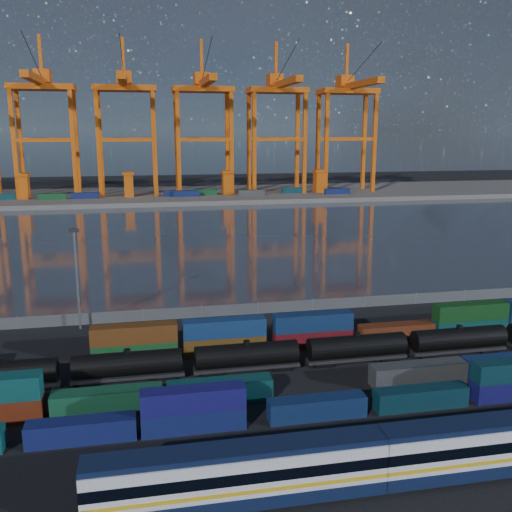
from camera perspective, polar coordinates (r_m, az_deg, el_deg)
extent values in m
plane|color=black|center=(75.67, 4.56, -12.31)|extent=(700.00, 700.00, 0.00)
plane|color=#2F3644|center=(174.94, -4.83, 2.02)|extent=(700.00, 700.00, 0.00)
cube|color=#514F4C|center=(278.33, -7.33, 6.07)|extent=(700.00, 70.00, 2.00)
cone|color=#1E2630|center=(1691.23, -18.45, 19.66)|extent=(1100.00, 1100.00, 520.00)
cone|color=#1E2630|center=(1691.99, -4.01, 19.21)|extent=(1040.00, 1040.00, 460.00)
cone|color=#1E2630|center=(1784.35, 9.48, 17.43)|extent=(960.00, 960.00, 380.00)
cone|color=#1E2630|center=(1931.00, 19.57, 15.32)|extent=(840.00, 840.00, 300.00)
cube|color=silver|center=(52.10, -1.77, -20.91)|extent=(26.05, 3.13, 3.96)
cube|color=#0E1733|center=(53.28, -1.76, -22.78)|extent=(26.05, 3.19, 1.25)
cube|color=#0E1733|center=(50.90, -1.79, -18.80)|extent=(26.05, 2.81, 0.52)
cube|color=gold|center=(52.56, -1.77, -21.66)|extent=(26.08, 3.22, 0.38)
cube|color=black|center=(51.87, -1.78, -20.52)|extent=(26.08, 3.22, 1.04)
cube|color=black|center=(55.55, 8.30, -21.99)|extent=(3.13, 2.08, 0.73)
cube|color=silver|center=(61.29, 24.10, -16.58)|extent=(26.05, 3.13, 3.96)
cube|color=#0E1733|center=(62.29, 23.92, -18.26)|extent=(26.05, 3.19, 1.25)
cube|color=gold|center=(61.69, 24.03, -17.26)|extent=(26.08, 3.22, 0.38)
cube|color=black|center=(61.10, 24.14, -16.23)|extent=(26.08, 3.22, 1.04)
cube|color=black|center=(58.28, 16.01, -20.56)|extent=(3.13, 2.08, 0.73)
cube|color=navy|center=(64.43, -17.04, -16.34)|extent=(11.17, 2.27, 2.42)
cube|color=navy|center=(64.18, -6.25, -15.95)|extent=(11.17, 2.27, 2.42)
cube|color=navy|center=(63.06, -6.30, -14.01)|extent=(11.17, 2.27, 2.42)
cube|color=navy|center=(66.57, 6.11, -14.83)|extent=(11.17, 2.27, 2.42)
cube|color=#0A2B39|center=(71.07, 16.13, -13.43)|extent=(11.17, 2.27, 2.42)
cube|color=#154E31|center=(69.46, -14.61, -13.84)|extent=(12.49, 2.54, 2.71)
cube|color=#0C3F41|center=(69.76, -3.63, -13.31)|extent=(12.49, 2.54, 2.71)
cube|color=#383B3C|center=(76.99, 15.90, -11.22)|extent=(12.49, 2.54, 2.71)
cube|color=navy|center=(83.42, 23.94, -9.96)|extent=(12.49, 2.54, 2.71)
cube|color=#144E24|center=(83.00, -12.01, -9.28)|extent=(11.93, 2.43, 2.58)
cube|color=#5D3312|center=(82.09, -12.09, -7.60)|extent=(11.93, 2.43, 2.58)
cube|color=#5A3A12|center=(83.68, -3.16, -8.83)|extent=(11.93, 2.43, 2.58)
cube|color=navy|center=(82.77, -3.18, -7.16)|extent=(11.93, 2.43, 2.58)
cube|color=#5E0E14|center=(86.39, 5.67, -8.17)|extent=(11.93, 2.43, 2.58)
cube|color=navy|center=(85.52, 5.71, -6.55)|extent=(11.93, 2.43, 2.58)
cube|color=#5F2713|center=(91.02, 13.81, -7.39)|extent=(11.93, 2.43, 2.58)
cube|color=#0C403E|center=(96.82, 20.56, -6.63)|extent=(11.93, 2.43, 2.58)
cube|color=#114116|center=(96.04, 20.68, -5.17)|extent=(11.93, 2.43, 2.58)
cube|color=black|center=(78.82, -24.22, -11.80)|extent=(14.29, 2.12, 0.42)
cube|color=black|center=(78.02, -20.71, -12.08)|extent=(2.65, 1.91, 0.64)
cylinder|color=black|center=(76.06, -12.70, -10.45)|extent=(13.76, 3.07, 3.07)
cylinder|color=black|center=(75.42, -12.77, -9.27)|extent=(0.85, 0.85, 0.53)
cube|color=black|center=(76.72, -12.64, -11.62)|extent=(14.29, 2.12, 0.42)
cube|color=black|center=(77.21, -16.24, -12.01)|extent=(2.65, 1.91, 0.64)
cube|color=black|center=(76.87, -9.00, -11.76)|extent=(2.65, 1.91, 0.64)
cylinder|color=black|center=(77.07, -0.94, -9.82)|extent=(13.76, 3.07, 3.07)
cylinder|color=black|center=(76.44, -0.95, -8.64)|extent=(0.85, 0.85, 0.53)
cube|color=black|center=(77.73, -0.94, -10.97)|extent=(14.29, 2.12, 0.42)
cube|color=black|center=(77.26, -4.48, -11.51)|extent=(2.65, 1.91, 0.64)
cube|color=black|center=(78.82, 2.53, -10.98)|extent=(2.65, 1.91, 0.64)
cylinder|color=black|center=(81.09, 10.03, -8.86)|extent=(13.76, 3.07, 3.07)
cylinder|color=black|center=(80.49, 10.07, -7.73)|extent=(0.85, 0.85, 0.53)
cube|color=black|center=(81.71, 9.98, -9.96)|extent=(14.29, 2.12, 0.42)
cube|color=black|center=(80.36, 6.75, -10.58)|extent=(2.65, 1.91, 0.64)
cube|color=black|center=(83.64, 13.06, -9.88)|extent=(2.65, 1.91, 0.64)
cylinder|color=black|center=(87.70, 19.60, -7.75)|extent=(13.76, 3.07, 3.07)
cylinder|color=black|center=(87.15, 19.68, -6.70)|extent=(0.85, 0.85, 0.53)
cube|color=black|center=(88.28, 19.52, -8.78)|extent=(14.29, 2.12, 0.42)
cube|color=black|center=(86.17, 16.73, -9.41)|extent=(2.65, 1.91, 0.64)
cube|color=black|center=(90.88, 22.11, -8.66)|extent=(2.65, 1.91, 0.64)
cube|color=#595B5E|center=(100.70, 0.22, -5.25)|extent=(160.00, 0.06, 2.00)
cylinder|color=slate|center=(100.99, -22.75, -6.15)|extent=(0.12, 0.12, 2.20)
cylinder|color=slate|center=(99.42, -17.07, -6.00)|extent=(0.12, 0.12, 2.20)
cylinder|color=slate|center=(98.83, -11.27, -5.79)|extent=(0.12, 0.12, 2.20)
cylinder|color=slate|center=(99.25, -5.47, -5.51)|extent=(0.12, 0.12, 2.20)
cylinder|color=slate|center=(100.67, 0.22, -5.19)|extent=(0.12, 0.12, 2.20)
cylinder|color=slate|center=(103.05, 5.70, -4.84)|extent=(0.12, 0.12, 2.20)
cylinder|color=slate|center=(106.31, 10.88, -4.46)|extent=(0.12, 0.12, 2.20)
cylinder|color=slate|center=(110.39, 15.71, -4.07)|extent=(0.12, 0.12, 2.20)
cylinder|color=slate|center=(115.20, 20.16, -3.69)|extent=(0.12, 0.12, 2.20)
cylinder|color=slate|center=(120.64, 24.23, -3.32)|extent=(0.12, 0.12, 2.20)
cylinder|color=slate|center=(95.59, -17.45, -2.44)|extent=(0.36, 0.36, 16.00)
cube|color=black|center=(93.87, -17.78, 2.46)|extent=(1.60, 0.40, 0.60)
cube|color=#DF5B0F|center=(269.67, -23.01, 10.09)|extent=(1.77, 1.77, 49.81)
cube|color=#DF5B0F|center=(282.70, -22.48, 10.20)|extent=(1.77, 1.77, 49.81)
cube|color=#DF5B0F|center=(265.96, -17.79, 10.46)|extent=(1.77, 1.77, 49.81)
cube|color=#DF5B0F|center=(279.17, -17.50, 10.54)|extent=(1.77, 1.77, 49.81)
cube|color=#DF5B0F|center=(267.49, -20.46, 10.81)|extent=(24.35, 1.55, 1.55)
cube|color=#DF5B0F|center=(280.63, -20.04, 10.89)|extent=(24.35, 1.55, 1.55)
cube|color=#DF5B0F|center=(274.62, -20.61, 15.52)|extent=(27.67, 15.50, 2.44)
cube|color=#DF5B0F|center=(261.69, -21.11, 16.16)|extent=(3.32, 53.13, 2.77)
cube|color=#DF5B0F|center=(279.36, -20.55, 16.49)|extent=(6.64, 8.86, 5.53)
cube|color=#DF5B0F|center=(277.99, -20.76, 18.22)|extent=(1.33, 1.33, 17.71)
cylinder|color=black|center=(259.80, -21.35, 17.89)|extent=(0.27, 45.56, 15.03)
cube|color=#DF5B0F|center=(265.03, -15.47, 10.59)|extent=(1.77, 1.77, 49.81)
cube|color=#DF5B0F|center=(278.28, -15.28, 10.67)|extent=(1.77, 1.77, 49.81)
cube|color=#DF5B0F|center=(264.49, -10.11, 10.84)|extent=(1.77, 1.77, 49.81)
cube|color=#DF5B0F|center=(277.77, -10.18, 10.91)|extent=(1.77, 1.77, 49.81)
cube|color=#DF5B0F|center=(264.43, -12.82, 11.27)|extent=(24.35, 1.55, 1.55)
cube|color=#DF5B0F|center=(277.70, -12.76, 11.31)|extent=(24.35, 1.55, 1.55)
cube|color=#DF5B0F|center=(271.64, -13.02, 16.02)|extent=(27.67, 15.50, 2.44)
cube|color=#DF5B0F|center=(258.55, -13.12, 16.70)|extent=(3.32, 53.13, 2.77)
cube|color=#DF5B0F|center=(276.42, -13.05, 16.99)|extent=(6.64, 8.86, 5.53)
cube|color=#DF5B0F|center=(275.04, -13.15, 18.75)|extent=(1.33, 1.33, 17.71)
cylinder|color=black|center=(256.64, -13.23, 18.47)|extent=(0.27, 45.56, 15.03)
cube|color=#DF5B0F|center=(264.96, -7.76, 10.92)|extent=(1.77, 1.77, 49.81)
cube|color=#DF5B0F|center=(278.21, -7.95, 10.99)|extent=(1.77, 1.77, 49.81)
cube|color=#DF5B0F|center=(267.63, -2.46, 11.04)|extent=(1.77, 1.77, 49.81)
cube|color=#DF5B0F|center=(280.76, -2.89, 11.10)|extent=(1.77, 1.77, 49.81)
cube|color=#DF5B0F|center=(265.97, -5.11, 11.53)|extent=(24.35, 1.55, 1.55)
cube|color=#DF5B0F|center=(279.17, -5.42, 11.57)|extent=(24.35, 1.55, 1.55)
cube|color=#DF5B0F|center=(273.14, -5.36, 16.25)|extent=(27.67, 15.50, 2.44)
cube|color=#DF5B0F|center=(260.13, -5.05, 16.94)|extent=(3.32, 53.13, 2.77)
cube|color=#DF5B0F|center=(277.90, -5.49, 17.21)|extent=(6.64, 8.86, 5.53)
cube|color=#DF5B0F|center=(276.53, -5.47, 18.97)|extent=(1.33, 1.33, 17.71)
cylinder|color=black|center=(258.23, -5.02, 18.70)|extent=(0.27, 45.56, 15.03)
cube|color=#DF5B0F|center=(269.48, -0.18, 11.06)|extent=(1.77, 1.77, 49.81)
cube|color=#DF5B0F|center=(282.52, -0.71, 11.12)|extent=(1.77, 1.77, 49.81)
cube|color=#DF5B0F|center=(275.22, 4.90, 11.04)|extent=(1.77, 1.77, 49.81)
cube|color=#DF5B0F|center=(288.00, 4.15, 11.12)|extent=(1.77, 1.77, 49.81)
cube|color=#DF5B0F|center=(272.04, 2.39, 11.59)|extent=(24.35, 1.55, 1.55)
cube|color=#DF5B0F|center=(284.97, 1.75, 11.63)|extent=(24.35, 1.55, 1.55)
cube|color=#DF5B0F|center=(279.06, 2.10, 16.22)|extent=(27.67, 15.50, 2.44)
cube|color=#DF5B0F|center=(266.34, 2.79, 16.87)|extent=(3.32, 53.13, 2.77)
cube|color=#DF5B0F|center=(283.72, 1.89, 17.16)|extent=(6.64, 8.86, 5.53)
cube|color=#DF5B0F|center=(282.37, 2.01, 18.88)|extent=(1.33, 1.33, 17.71)
cylinder|color=black|center=(264.48, 2.96, 18.58)|extent=(0.27, 45.56, 15.03)
cube|color=#DF5B0F|center=(278.36, 7.04, 11.01)|extent=(1.77, 1.77, 49.81)
cube|color=#DF5B0F|center=(291.01, 6.21, 11.09)|extent=(1.77, 1.77, 49.81)
cube|color=#DF5B0F|center=(286.91, 11.75, 10.89)|extent=(1.77, 1.77, 49.81)
cube|color=#DF5B0F|center=(299.19, 10.75, 10.99)|extent=(1.77, 1.77, 49.81)
cube|color=#DF5B0F|center=(282.36, 9.45, 11.46)|extent=(24.35, 1.55, 1.55)
cube|color=#DF5B0F|center=(294.83, 8.53, 11.53)|extent=(24.35, 1.55, 1.55)
cube|color=#DF5B0F|center=(289.12, 9.13, 15.94)|extent=(27.67, 15.50, 2.44)
cube|color=#DF5B0F|center=(276.86, 10.14, 16.53)|extent=(3.32, 53.13, 2.77)
cube|color=#DF5B0F|center=(293.62, 8.86, 16.87)|extent=(6.64, 8.86, 5.53)
cube|color=#DF5B0F|center=(292.32, 9.07, 18.52)|extent=(1.33, 1.33, 17.71)
cylinder|color=black|center=(275.08, 10.42, 18.17)|extent=(0.27, 45.56, 15.03)
cube|color=navy|center=(262.94, -6.95, 6.21)|extent=(12.00, 2.44, 2.60)
cube|color=navy|center=(273.86, 8.11, 6.43)|extent=(12.00, 2.44, 2.60)
cube|color=navy|center=(264.04, -7.91, 6.21)|extent=(12.00, 2.44, 2.60)
cube|color=#0C3842|center=(272.67, -24.09, 5.44)|extent=(12.00, 2.44, 2.60)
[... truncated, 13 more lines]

